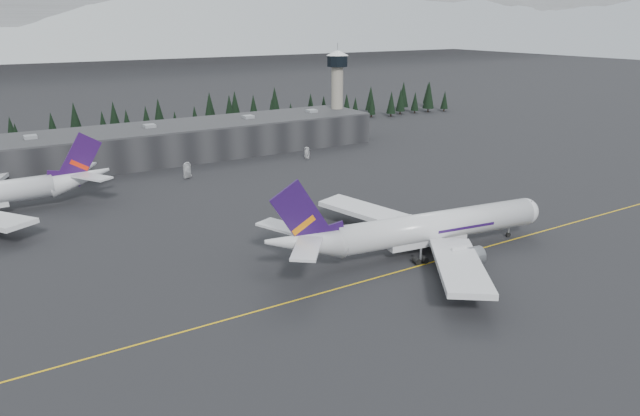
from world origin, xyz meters
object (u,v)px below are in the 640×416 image
gse_vehicle_a (187,176)px  gse_vehicle_b (307,157)px  jet_main (415,230)px  terminal (177,141)px  control_tower (337,84)px

gse_vehicle_a → gse_vehicle_b: bearing=-14.4°
jet_main → gse_vehicle_b: (26.37, 93.24, -5.05)m
terminal → gse_vehicle_b: 50.31m
terminal → gse_vehicle_a: (-7.32, -31.56, -5.52)m
control_tower → gse_vehicle_b: bearing=-137.2°
jet_main → gse_vehicle_a: 92.66m
terminal → jet_main: bearing=-83.0°
terminal → control_tower: (75.00, 3.00, 17.11)m
gse_vehicle_a → gse_vehicle_b: (48.68, 3.45, 0.00)m
terminal → gse_vehicle_b: terminal is taller
terminal → gse_vehicle_b: bearing=-34.2°
terminal → gse_vehicle_a: terminal is taller
gse_vehicle_a → gse_vehicle_b: 48.80m
terminal → jet_main: size_ratio=2.28×
control_tower → gse_vehicle_a: (-82.32, -34.56, -22.62)m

